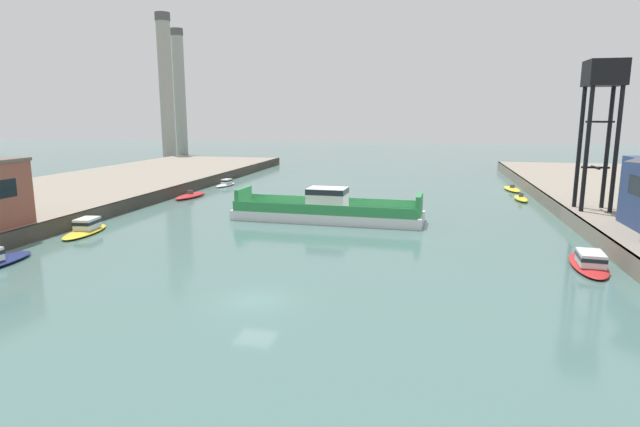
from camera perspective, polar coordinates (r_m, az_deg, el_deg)
name	(u,v)px	position (r m, az deg, el deg)	size (l,w,h in m)	color
ground_plane	(255,301)	(33.22, -7.25, -9.64)	(400.00, 400.00, 0.00)	#476B66
chain_ferry	(327,210)	(57.58, 0.83, 0.34)	(21.50, 6.68, 3.67)	silver
moored_boat_near_left	(512,189)	(86.22, 20.56, 2.56)	(2.68, 6.51, 0.96)	yellow
moored_boat_near_right	(226,183)	(87.47, -10.41, 3.30)	(2.34, 5.60, 1.14)	white
moored_boat_mid_left	(190,196)	(76.10, -14.20, 1.94)	(2.98, 7.07, 1.05)	red
moored_boat_mid_right	(86,228)	(56.40, -24.56, -1.43)	(3.26, 7.30, 1.48)	yellow
moored_boat_far_right	(589,262)	(44.79, 27.74, -4.74)	(3.17, 7.97, 1.35)	red
moored_boat_upstream_a	(521,199)	(76.37, 21.41, 1.56)	(1.83, 5.14, 1.05)	yellow
crane_tower	(603,91)	(61.93, 28.93, 11.82)	(3.62, 3.62, 15.59)	black
smokestack_distant_a	(180,89)	(162.96, -15.34, 13.17)	(3.62, 3.62, 36.72)	#9E998E
smokestack_distant_b	(166,84)	(141.36, -16.73, 13.59)	(3.79, 3.79, 37.03)	#9E998E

